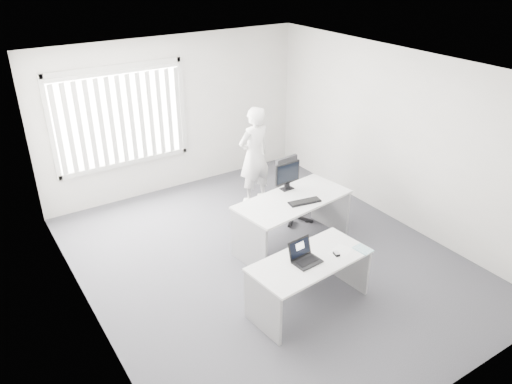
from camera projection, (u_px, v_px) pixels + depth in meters
ground at (267, 259)px, 7.37m from camera, size 6.00×6.00×0.00m
wall_back at (174, 115)px, 8.99m from camera, size 5.00×0.02×2.80m
wall_front at (454, 290)px, 4.50m from camera, size 5.00×0.02×2.80m
wall_left at (81, 224)px, 5.53m from camera, size 0.02×6.00×2.80m
wall_right at (397, 138)px, 7.96m from camera, size 0.02×6.00×2.80m
ceiling at (269, 70)px, 6.11m from camera, size 5.00×6.00×0.02m
window at (120, 117)px, 8.41m from camera, size 2.32×0.06×1.76m
blinds at (122, 120)px, 8.38m from camera, size 2.20×0.10×1.50m
desk_near at (309, 272)px, 6.23m from camera, size 1.61×0.87×0.71m
desk_far at (292, 212)px, 7.47m from camera, size 1.85×1.05×0.80m
office_chair at (292, 200)px, 8.36m from camera, size 0.66×0.66×1.05m
person at (254, 155)px, 8.66m from camera, size 0.68×0.48×1.75m
laptop at (308, 254)px, 6.01m from camera, size 0.36×0.33×0.26m
paper_sheet at (340, 251)px, 6.29m from camera, size 0.35×0.29×0.00m
mouse at (336, 253)px, 6.21m from camera, size 0.08×0.11×0.04m
booklet at (363, 249)px, 6.33m from camera, size 0.19×0.25×0.01m
keyboard at (305, 202)px, 7.26m from camera, size 0.50×0.24×0.02m
monitor at (287, 176)px, 7.56m from camera, size 0.44×0.14×0.44m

